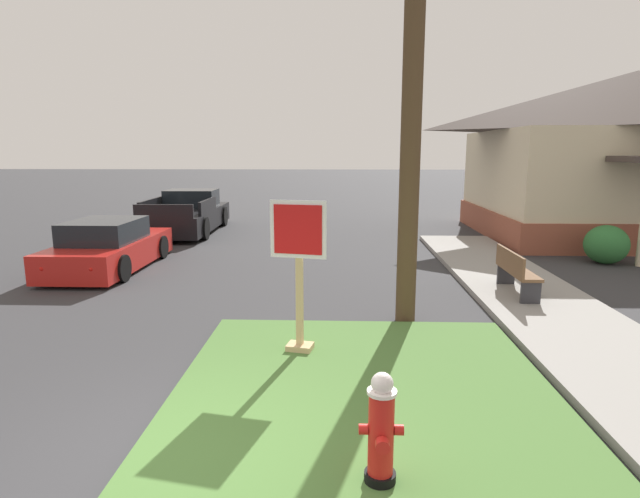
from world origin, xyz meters
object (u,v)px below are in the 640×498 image
object	(u,v)px
fire_hydrant	(381,431)
stop_sign	(299,277)
street_bench	(515,270)
manhole_cover	(254,341)
parked_sedan_red	(109,248)
utility_pole	(414,52)
pickup_truck_black	(188,215)

from	to	relation	value
fire_hydrant	stop_sign	size ratio (longest dim) A/B	0.46
fire_hydrant	street_bench	xyz separation A→B (m)	(3.10, 5.98, 0.04)
fire_hydrant	manhole_cover	distance (m)	3.86
stop_sign	parked_sedan_red	bearing A→B (deg)	134.03
street_bench	utility_pole	distance (m)	4.70
stop_sign	pickup_truck_black	xyz separation A→B (m)	(-4.92, 11.33, -0.54)
pickup_truck_black	manhole_cover	bearing A→B (deg)	-68.87
fire_hydrant	stop_sign	xyz separation A→B (m)	(-0.92, 2.95, 0.60)
manhole_cover	parked_sedan_red	bearing A→B (deg)	132.41
fire_hydrant	utility_pole	size ratio (longest dim) A/B	0.12
pickup_truck_black	fire_hydrant	bearing A→B (deg)	-67.74
parked_sedan_red	pickup_truck_black	size ratio (longest dim) A/B	0.77
stop_sign	street_bench	world-z (taller)	stop_sign
utility_pole	fire_hydrant	bearing A→B (deg)	-99.79
street_bench	utility_pole	world-z (taller)	utility_pole
parked_sedan_red	fire_hydrant	bearing A→B (deg)	-53.77
parked_sedan_red	utility_pole	size ratio (longest dim) A/B	0.50
stop_sign	pickup_truck_black	size ratio (longest dim) A/B	0.39
stop_sign	street_bench	size ratio (longest dim) A/B	1.34
parked_sedan_red	street_bench	distance (m)	9.43
street_bench	utility_pole	size ratio (longest dim) A/B	0.19
street_bench	pickup_truck_black	bearing A→B (deg)	137.14
pickup_truck_black	stop_sign	bearing A→B (deg)	-66.51
fire_hydrant	stop_sign	bearing A→B (deg)	107.35
fire_hydrant	parked_sedan_red	distance (m)	10.23
parked_sedan_red	street_bench	bearing A→B (deg)	-13.97
pickup_truck_black	street_bench	bearing A→B (deg)	-42.86
parked_sedan_red	utility_pole	world-z (taller)	utility_pole
fire_hydrant	manhole_cover	world-z (taller)	fire_hydrant
fire_hydrant	manhole_cover	xyz separation A→B (m)	(-1.66, 3.45, -0.54)
utility_pole	manhole_cover	bearing A→B (deg)	-155.58
manhole_cover	utility_pole	bearing A→B (deg)	24.42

